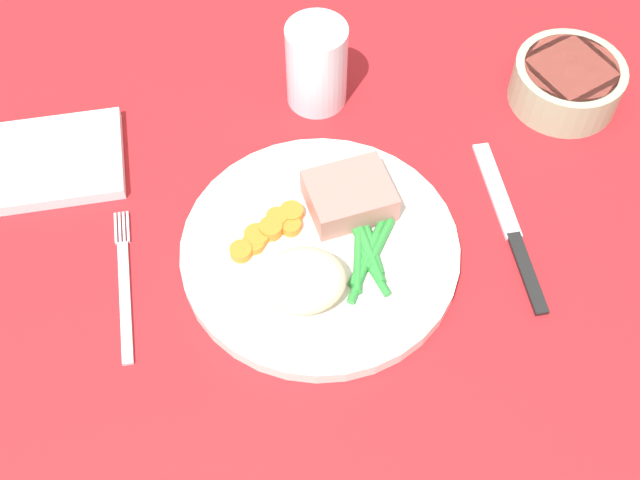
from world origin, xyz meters
TOP-DOWN VIEW (x-y plane):
  - dining_table at (0.00, 0.00)cm, footprint 120.00×90.00cm
  - dinner_plate at (-1.92, -1.04)cm, footprint 26.63×26.63cm
  - meat_portion at (1.68, 3.15)cm, footprint 8.84×7.67cm
  - mashed_potatoes at (-4.31, -5.84)cm, footprint 7.92×6.64cm
  - carrot_slices at (-6.38, 1.25)cm, footprint 7.54×5.69cm
  - green_beans at (2.29, -2.92)cm, footprint 6.23×9.85cm
  - fork at (-20.63, -1.30)cm, footprint 1.44×16.60cm
  - knife at (17.09, -1.33)cm, footprint 1.70×20.50cm
  - water_glass at (1.25, 19.30)cm, footprint 6.55×6.55cm
  - salad_bowl at (27.87, 14.56)cm, footprint 11.83×11.83cm
  - napkin at (-26.50, 14.55)cm, footprint 12.78×11.45cm

SIDE VIEW (x-z plane):
  - dining_table at x=0.00cm, z-range 0.00..2.00cm
  - knife at x=17.09cm, z-range 1.88..2.52cm
  - fork at x=-20.63cm, z-range 2.00..2.40cm
  - napkin at x=-26.50cm, z-range 2.00..3.41cm
  - dinner_plate at x=-1.92cm, z-range 2.00..3.60cm
  - green_beans at x=2.29cm, z-range 3.57..4.45cm
  - carrot_slices at x=-6.38cm, z-range 3.52..4.72cm
  - salad_bowl at x=27.87cm, z-range 2.31..7.07cm
  - meat_portion at x=1.68cm, z-range 3.60..6.72cm
  - mashed_potatoes at x=-4.31cm, z-range 3.60..8.09cm
  - water_glass at x=1.25cm, z-range 1.27..11.05cm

